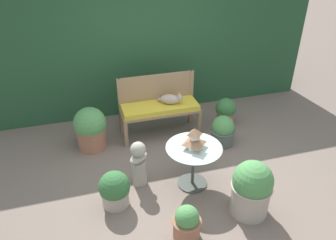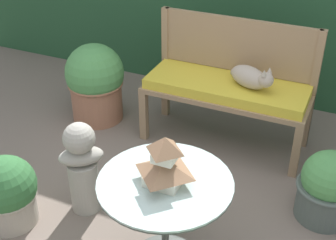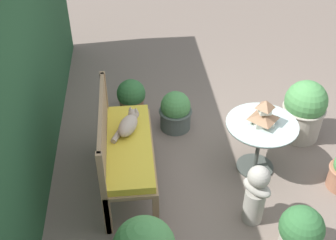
{
  "view_description": "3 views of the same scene",
  "coord_description": "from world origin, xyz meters",
  "px_view_note": "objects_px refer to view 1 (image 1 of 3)",
  "views": [
    {
      "loc": [
        -1.22,
        -3.56,
        3.13
      ],
      "look_at": [
        -0.02,
        0.59,
        0.57
      ],
      "focal_mm": 35.0,
      "sensor_mm": 36.0,
      "label": 1
    },
    {
      "loc": [
        0.91,
        -2.08,
        2.25
      ],
      "look_at": [
        -0.18,
        0.37,
        0.6
      ],
      "focal_mm": 50.0,
      "sensor_mm": 36.0,
      "label": 2
    },
    {
      "loc": [
        -3.23,
        1.05,
        3.32
      ],
      "look_at": [
        0.23,
        0.7,
        0.63
      ],
      "focal_mm": 45.0,
      "sensor_mm": 36.0,
      "label": 3
    }
  ],
  "objects_px": {
    "garden_bust": "(139,163)",
    "potted_plant_table_far": "(251,188)",
    "potted_plant_hedge_corner": "(91,128)",
    "potted_plant_table_near": "(187,223)",
    "patio_table": "(194,155)",
    "cat": "(171,99)",
    "pagoda_birdhouse": "(194,139)",
    "potted_plant_bench_left": "(223,131)",
    "potted_plant_path_edge": "(226,112)",
    "garden_bench": "(160,109)",
    "potted_plant_bench_right": "(115,190)"
  },
  "relations": [
    {
      "from": "garden_bust",
      "to": "potted_plant_table_far",
      "type": "height_order",
      "value": "potted_plant_table_far"
    },
    {
      "from": "potted_plant_hedge_corner",
      "to": "potted_plant_table_near",
      "type": "bearing_deg",
      "value": -67.42
    },
    {
      "from": "potted_plant_hedge_corner",
      "to": "patio_table",
      "type": "bearing_deg",
      "value": -45.8
    },
    {
      "from": "cat",
      "to": "pagoda_birdhouse",
      "type": "distance_m",
      "value": 1.39
    },
    {
      "from": "potted_plant_bench_left",
      "to": "potted_plant_table_far",
      "type": "distance_m",
      "value": 1.53
    },
    {
      "from": "potted_plant_table_near",
      "to": "potted_plant_table_far",
      "type": "distance_m",
      "value": 0.91
    },
    {
      "from": "potted_plant_path_edge",
      "to": "potted_plant_bench_left",
      "type": "xyz_separation_m",
      "value": [
        -0.29,
        -0.53,
        -0.03
      ]
    },
    {
      "from": "garden_bench",
      "to": "potted_plant_hedge_corner",
      "type": "height_order",
      "value": "potted_plant_hedge_corner"
    },
    {
      "from": "garden_bench",
      "to": "potted_plant_bench_left",
      "type": "xyz_separation_m",
      "value": [
        0.91,
        -0.58,
        -0.24
      ]
    },
    {
      "from": "garden_bench",
      "to": "potted_plant_hedge_corner",
      "type": "relative_size",
      "value": 1.86
    },
    {
      "from": "potted_plant_path_edge",
      "to": "potted_plant_bench_right",
      "type": "bearing_deg",
      "value": -146.86
    },
    {
      "from": "potted_plant_bench_right",
      "to": "potted_plant_path_edge",
      "type": "bearing_deg",
      "value": 33.14
    },
    {
      "from": "potted_plant_table_near",
      "to": "garden_bust",
      "type": "bearing_deg",
      "value": 107.22
    },
    {
      "from": "garden_bust",
      "to": "potted_plant_table_near",
      "type": "distance_m",
      "value": 1.12
    },
    {
      "from": "garden_bust",
      "to": "garden_bench",
      "type": "bearing_deg",
      "value": 25.11
    },
    {
      "from": "cat",
      "to": "potted_plant_path_edge",
      "type": "height_order",
      "value": "cat"
    },
    {
      "from": "patio_table",
      "to": "garden_bench",
      "type": "bearing_deg",
      "value": 93.82
    },
    {
      "from": "potted_plant_table_near",
      "to": "potted_plant_hedge_corner",
      "type": "relative_size",
      "value": 0.63
    },
    {
      "from": "patio_table",
      "to": "garden_bust",
      "type": "relative_size",
      "value": 1.1
    },
    {
      "from": "potted_plant_path_edge",
      "to": "potted_plant_bench_left",
      "type": "distance_m",
      "value": 0.61
    },
    {
      "from": "garden_bench",
      "to": "garden_bust",
      "type": "bearing_deg",
      "value": -117.65
    },
    {
      "from": "potted_plant_path_edge",
      "to": "potted_plant_hedge_corner",
      "type": "height_order",
      "value": "potted_plant_hedge_corner"
    },
    {
      "from": "pagoda_birdhouse",
      "to": "potted_plant_hedge_corner",
      "type": "relative_size",
      "value": 0.41
    },
    {
      "from": "potted_plant_bench_right",
      "to": "potted_plant_table_far",
      "type": "height_order",
      "value": "potted_plant_table_far"
    },
    {
      "from": "garden_bench",
      "to": "pagoda_birdhouse",
      "type": "xyz_separation_m",
      "value": [
        0.09,
        -1.39,
        0.27
      ]
    },
    {
      "from": "potted_plant_table_near",
      "to": "cat",
      "type": "bearing_deg",
      "value": 77.97
    },
    {
      "from": "garden_bust",
      "to": "potted_plant_bench_right",
      "type": "relative_size",
      "value": 1.36
    },
    {
      "from": "cat",
      "to": "potted_plant_path_edge",
      "type": "bearing_deg",
      "value": 21.4
    },
    {
      "from": "garden_bench",
      "to": "pagoda_birdhouse",
      "type": "height_order",
      "value": "pagoda_birdhouse"
    },
    {
      "from": "garden_bust",
      "to": "potted_plant_path_edge",
      "type": "xyz_separation_m",
      "value": [
        1.81,
        1.12,
        -0.08
      ]
    },
    {
      "from": "potted_plant_bench_right",
      "to": "potted_plant_table_near",
      "type": "bearing_deg",
      "value": -46.26
    },
    {
      "from": "patio_table",
      "to": "potted_plant_bench_left",
      "type": "distance_m",
      "value": 1.17
    },
    {
      "from": "potted_plant_path_edge",
      "to": "potted_plant_table_far",
      "type": "height_order",
      "value": "potted_plant_table_far"
    },
    {
      "from": "pagoda_birdhouse",
      "to": "potted_plant_table_far",
      "type": "xyz_separation_m",
      "value": [
        0.51,
        -0.68,
        -0.37
      ]
    },
    {
      "from": "pagoda_birdhouse",
      "to": "potted_plant_bench_right",
      "type": "xyz_separation_m",
      "value": [
        -1.09,
        -0.09,
        -0.51
      ]
    },
    {
      "from": "potted_plant_path_edge",
      "to": "potted_plant_bench_left",
      "type": "height_order",
      "value": "potted_plant_path_edge"
    },
    {
      "from": "potted_plant_path_edge",
      "to": "potted_plant_table_near",
      "type": "xyz_separation_m",
      "value": [
        -1.48,
        -2.18,
        -0.06
      ]
    },
    {
      "from": "pagoda_birdhouse",
      "to": "potted_plant_hedge_corner",
      "type": "xyz_separation_m",
      "value": [
        -1.27,
        1.3,
        -0.39
      ]
    },
    {
      "from": "pagoda_birdhouse",
      "to": "potted_plant_path_edge",
      "type": "xyz_separation_m",
      "value": [
        1.11,
        1.34,
        -0.47
      ]
    },
    {
      "from": "cat",
      "to": "garden_bust",
      "type": "relative_size",
      "value": 0.56
    },
    {
      "from": "cat",
      "to": "garden_bust",
      "type": "distance_m",
      "value": 1.44
    },
    {
      "from": "pagoda_birdhouse",
      "to": "patio_table",
      "type": "bearing_deg",
      "value": 90.0
    },
    {
      "from": "cat",
      "to": "patio_table",
      "type": "bearing_deg",
      "value": -70.12
    },
    {
      "from": "cat",
      "to": "garden_bench",
      "type": "bearing_deg",
      "value": -159.11
    },
    {
      "from": "garden_bust",
      "to": "potted_plant_path_edge",
      "type": "bearing_deg",
      "value": -5.6
    },
    {
      "from": "pagoda_birdhouse",
      "to": "potted_plant_table_far",
      "type": "relative_size",
      "value": 0.39
    },
    {
      "from": "potted_plant_path_edge",
      "to": "patio_table",
      "type": "bearing_deg",
      "value": -129.51
    },
    {
      "from": "potted_plant_bench_right",
      "to": "potted_plant_bench_left",
      "type": "height_order",
      "value": "potted_plant_bench_left"
    },
    {
      "from": "garden_bench",
      "to": "garden_bust",
      "type": "height_order",
      "value": "garden_bust"
    },
    {
      "from": "garden_bench",
      "to": "pagoda_birdhouse",
      "type": "relative_size",
      "value": 4.57
    }
  ]
}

